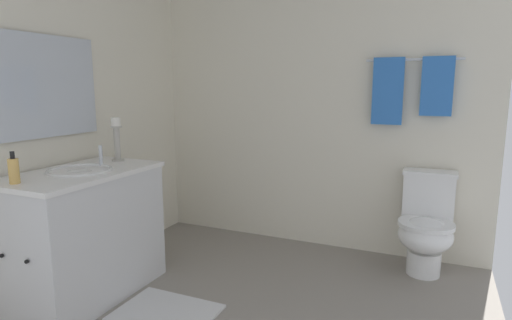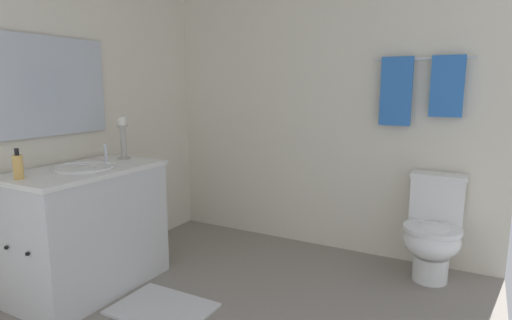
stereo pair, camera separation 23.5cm
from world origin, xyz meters
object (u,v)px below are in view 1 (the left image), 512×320
at_px(towel_center, 437,86).
at_px(candle_holder_tall, 117,138).
at_px(towel_bar, 414,60).
at_px(towel_near_vanity, 388,91).
at_px(toilet, 426,226).
at_px(mirror, 41,86).
at_px(sink_basin, 80,177).
at_px(bath_mat, 166,313).
at_px(vanity_cabinet, 84,234).
at_px(soap_bottle, 14,170).

bearing_deg(towel_center, candle_holder_tall, -152.78).
distance_m(candle_holder_tall, towel_center, 2.36).
height_order(towel_bar, towel_near_vanity, towel_near_vanity).
bearing_deg(toilet, towel_near_vanity, 149.38).
bearing_deg(towel_bar, towel_center, -5.92).
relative_size(towel_bar, towel_center, 1.60).
bearing_deg(candle_holder_tall, towel_near_vanity, 31.70).
relative_size(mirror, towel_center, 2.06).
relative_size(sink_basin, bath_mat, 0.67).
height_order(vanity_cabinet, towel_near_vanity, towel_near_vanity).
bearing_deg(mirror, towel_bar, 34.39).
bearing_deg(toilet, vanity_cabinet, -148.53).
relative_size(vanity_cabinet, toilet, 1.35).
bearing_deg(soap_bottle, toilet, 38.29).
bearing_deg(toilet, sink_basin, -148.55).
distance_m(sink_basin, towel_near_vanity, 2.30).
relative_size(toilet, towel_bar, 1.08).
distance_m(sink_basin, toilet, 2.43).
bearing_deg(towel_near_vanity, bath_mat, -126.41).
distance_m(mirror, soap_bottle, 0.65).
xyz_separation_m(soap_bottle, bath_mat, (0.68, 0.41, -0.91)).
distance_m(towel_near_vanity, bath_mat, 2.24).
height_order(vanity_cabinet, soap_bottle, soap_bottle).
distance_m(mirror, candle_holder_tall, 0.59).
xyz_separation_m(candle_holder_tall, bath_mat, (0.66, -0.39, -1.00)).
distance_m(soap_bottle, towel_near_vanity, 2.59).
bearing_deg(soap_bottle, bath_mat, 30.85).
distance_m(mirror, bath_mat, 1.64).
xyz_separation_m(vanity_cabinet, soap_bottle, (-0.06, -0.41, 0.50)).
xyz_separation_m(toilet, bath_mat, (-1.42, -1.25, -0.36)).
relative_size(sink_basin, mirror, 0.45).
distance_m(vanity_cabinet, soap_bottle, 0.64).
bearing_deg(vanity_cabinet, sink_basin, 90.00).
xyz_separation_m(vanity_cabinet, mirror, (-0.28, 0.00, 0.95)).
relative_size(soap_bottle, bath_mat, 0.30).
bearing_deg(bath_mat, towel_bar, 49.75).
height_order(vanity_cabinet, toilet, vanity_cabinet).
bearing_deg(soap_bottle, vanity_cabinet, 82.24).
relative_size(towel_near_vanity, towel_center, 1.17).
bearing_deg(vanity_cabinet, mirror, 179.99).
relative_size(towel_bar, bath_mat, 1.16).
bearing_deg(candle_holder_tall, vanity_cabinet, -85.45).
distance_m(soap_bottle, toilet, 2.73).
relative_size(candle_holder_tall, bath_mat, 0.52).
relative_size(sink_basin, candle_holder_tall, 1.29).
distance_m(sink_basin, mirror, 0.63).
height_order(vanity_cabinet, candle_holder_tall, candle_holder_tall).
bearing_deg(candle_holder_tall, mirror, -122.81).
xyz_separation_m(candle_holder_tall, towel_near_vanity, (1.73, 1.07, 0.33)).
xyz_separation_m(vanity_cabinet, sink_basin, (-0.00, 0.00, 0.38)).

